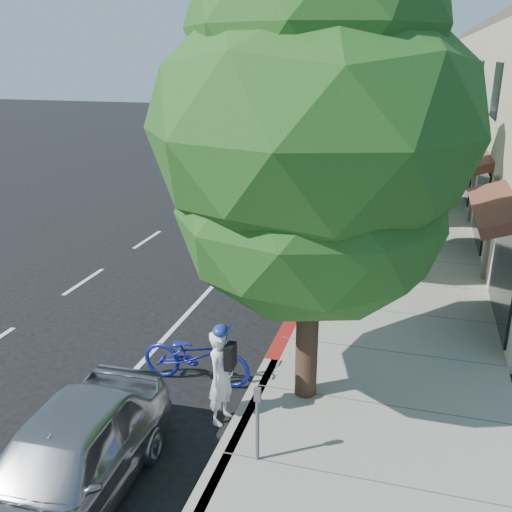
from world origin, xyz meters
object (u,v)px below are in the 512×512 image
(silver_suv, at_px, (275,228))
(dark_suv_far, at_px, (356,136))
(street_tree_2, at_px, (375,110))
(pedestrian, at_px, (402,202))
(street_tree_0, at_px, (314,134))
(dark_sedan, at_px, (283,207))
(street_tree_3, at_px, (387,81))
(bicycle, at_px, (196,356))
(street_tree_4, at_px, (394,81))
(near_car_a, at_px, (64,464))
(white_pickup, at_px, (317,171))
(street_tree_1, at_px, (357,109))
(cyclist, at_px, (222,377))
(street_tree_5, at_px, (400,73))

(silver_suv, relative_size, dark_suv_far, 1.15)
(street_tree_2, bearing_deg, pedestrian, -28.71)
(street_tree_0, distance_m, dark_sedan, 12.14)
(street_tree_2, xyz_separation_m, street_tree_3, (0.00, 6.00, 0.72))
(street_tree_0, height_order, bicycle, street_tree_0)
(street_tree_4, bearing_deg, bicycle, -95.11)
(street_tree_4, xyz_separation_m, silver_suv, (-2.56, -16.04, -3.84))
(silver_suv, distance_m, dark_sedan, 3.08)
(street_tree_2, xyz_separation_m, dark_suv_far, (-2.49, 18.00, -3.32))
(street_tree_4, height_order, near_car_a, street_tree_4)
(pedestrian, bearing_deg, street_tree_0, 59.72)
(white_pickup, height_order, near_car_a, white_pickup)
(street_tree_1, distance_m, pedestrian, 6.54)
(dark_suv_far, bearing_deg, street_tree_4, -62.45)
(near_car_a, height_order, pedestrian, pedestrian)
(cyclist, bearing_deg, pedestrian, 0.70)
(street_tree_2, bearing_deg, dark_suv_far, 97.86)
(street_tree_1, relative_size, dark_suv_far, 1.49)
(street_tree_4, distance_m, dark_sedan, 13.92)
(pedestrian, bearing_deg, dark_suv_far, -102.90)
(silver_suv, relative_size, near_car_a, 1.35)
(near_car_a, bearing_deg, street_tree_0, 50.56)
(silver_suv, height_order, pedestrian, pedestrian)
(cyclist, bearing_deg, street_tree_5, 9.76)
(street_tree_2, xyz_separation_m, silver_suv, (-2.56, -4.04, -3.37))
(street_tree_2, relative_size, pedestrian, 3.61)
(street_tree_5, relative_size, silver_suv, 1.34)
(street_tree_2, height_order, pedestrian, street_tree_2)
(silver_suv, bearing_deg, street_tree_5, 80.81)
(dark_suv_far, bearing_deg, near_car_a, -85.29)
(street_tree_1, distance_m, cyclist, 8.09)
(street_tree_2, relative_size, dark_suv_far, 1.38)
(street_tree_2, xyz_separation_m, dark_sedan, (-3.04, -1.00, -3.49))
(street_tree_4, relative_size, dark_suv_far, 1.49)
(street_tree_4, relative_size, silver_suv, 1.30)
(dark_sedan, bearing_deg, white_pickup, 81.86)
(street_tree_0, distance_m, dark_suv_far, 30.36)
(bicycle, xyz_separation_m, near_car_a, (-0.54, -3.53, 0.16))
(street_tree_1, relative_size, street_tree_5, 0.97)
(street_tree_3, xyz_separation_m, street_tree_4, (-0.00, 6.00, -0.26))
(cyclist, distance_m, dark_sedan, 12.13)
(street_tree_4, xyz_separation_m, pedestrian, (1.22, -12.67, -3.53))
(street_tree_5, height_order, cyclist, street_tree_5)
(street_tree_5, height_order, silver_suv, street_tree_5)
(street_tree_0, xyz_separation_m, bicycle, (-2.15, 0.03, -4.27))
(street_tree_0, xyz_separation_m, dark_sedan, (-3.04, 11.00, -4.15))
(silver_suv, bearing_deg, street_tree_4, 78.37)
(dark_suv_far, relative_size, near_car_a, 1.18)
(street_tree_0, bearing_deg, pedestrian, 83.85)
(street_tree_0, bearing_deg, dark_sedan, 105.43)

